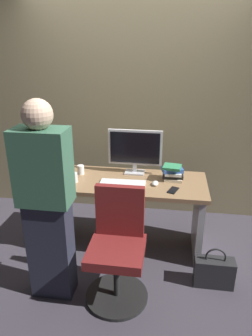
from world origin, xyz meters
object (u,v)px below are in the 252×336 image
Objects in this scene: office_chair at (117,250)px; mouse at (155,183)px; person_at_desk at (47,204)px; handbag at (214,272)px; monitor at (135,149)px; keyboard at (123,183)px; desk at (127,200)px; cell_phone at (173,190)px; cup_by_monitor at (81,170)px; book_stack at (173,173)px; cup_near_keyboard at (74,177)px.

office_chair is 0.76m from mouse.
person_at_desk is 1.54m from handbag.
monitor is 0.38m from keyboard.
monitor is (0.05, 0.20, 0.48)m from desk.
cell_phone is (0.42, 0.53, 0.31)m from office_chair.
cup_by_monitor is 0.93m from book_stack.
monitor is (0.03, 0.89, 0.57)m from office_chair.
person_at_desk is 3.81× the size of keyboard.
cup_by_monitor is 1.58m from handbag.
person_at_desk reaches higher than cup_by_monitor.
cup_near_keyboard is (-0.55, -0.31, -0.21)m from monitor.
monitor is 1.35m from handbag.
monitor is 0.59m from cell_phone.
cup_by_monitor is at bearing 157.89° from keyboard.
cup_by_monitor is (-0.54, -0.11, -0.21)m from monitor.
monitor is at bearing 130.90° from mouse.
cup_near_keyboard is at bearing 88.82° from person_at_desk.
desk is 7.03× the size of book_stack.
cup_by_monitor is at bearing -175.42° from cell_phone.
keyboard is (-0.03, -0.08, 0.23)m from desk.
mouse is at bearing -137.84° from book_stack.
monitor reaches higher than cup_by_monitor.
person_at_desk is (-0.51, -0.75, 0.32)m from desk.
book_stack is 0.96m from handbag.
cell_phone is (0.17, -0.10, -0.01)m from mouse.
cup_near_keyboard is (-0.78, -0.04, 0.03)m from mouse.
desk is at bearing 12.44° from cup_near_keyboard.
mouse is 1.08× the size of cup_near_keyboard.
cell_phone is (0.40, -0.36, -0.25)m from monitor.
keyboard is 1.96× the size of book_stack.
cell_phone is 0.79m from handbag.
monitor is at bearing 72.86° from keyboard.
monitor reaches higher than cell_phone.
handbag is at bearing -29.92° from desk.
office_chair is 0.96m from book_stack.
office_chair is 0.89m from handbag.
mouse reaches higher than cell_phone.
person_at_desk is 0.85m from cup_by_monitor.
person_at_desk is at bearing -91.18° from cup_near_keyboard.
office_chair reaches higher than handbag.
person_at_desk is 1.13m from cell_phone.
handbag is (0.81, 0.22, -0.29)m from office_chair.
mouse reaches higher than handbag.
desk is 0.94× the size of person_at_desk.
cup_near_keyboard is at bearing -163.46° from cell_phone.
desk is 0.37m from mouse.
cup_near_keyboard is 0.95m from cell_phone.
cup_near_keyboard is (0.01, 0.64, -0.06)m from person_at_desk.
cell_phone is at bearing -20.07° from desk.
monitor reaches higher than mouse.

